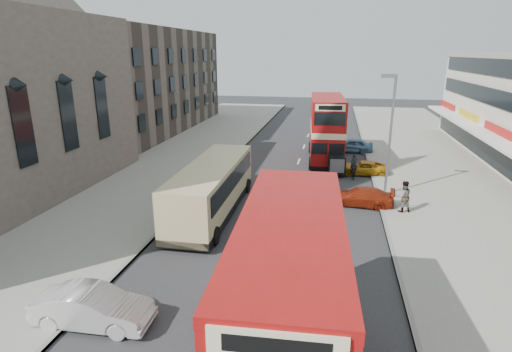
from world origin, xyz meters
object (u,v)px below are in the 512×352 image
Objects in this scene: coach at (212,187)px; bus_second at (327,129)px; bus_main at (289,312)px; car_right_a at (361,197)px; pedestrian_near at (404,196)px; car_left_front at (93,307)px; street_lamp at (390,127)px; cyclist at (354,170)px; car_right_b at (363,168)px; car_right_c at (352,145)px.

bus_second is at bearing 64.83° from coach.
coach is at bearing -67.65° from bus_main.
car_right_a is 2.10× the size of pedestrian_near.
pedestrian_near is at bearing 108.70° from bus_second.
car_left_front reaches higher than car_right_a.
street_lamp reaches higher than cyclist.
pedestrian_near is 1.02× the size of cyclist.
pedestrian_near is (1.92, -8.06, 0.59)m from car_right_b.
car_right_a is at bearing -103.05° from bus_main.
car_left_front reaches higher than car_right_b.
bus_main reaches higher than car_left_front.
car_right_b is (3.33, 23.02, -2.26)m from bus_main.
pedestrian_near is at bearing -68.61° from cyclist.
cyclist is at bearing -172.47° from car_right_a.
car_left_front is at bearing -115.42° from cyclist.
cyclist is (-2.65, 6.98, -0.50)m from pedestrian_near.
coach is at bearing -133.27° from cyclist.
car_left_front is at bearing -96.54° from coach.
bus_second reaches higher than car_right_a.
coach is 19.72m from car_right_c.
coach reaches higher than pedestrian_near.
pedestrian_near is at bearing 12.53° from car_right_b.
car_right_c is at bearing -128.13° from bus_second.
car_left_front is at bearing 69.50° from bus_second.
coach is at bearing -26.43° from car_right_c.
street_lamp is 13.22m from car_right_c.
car_right_b is at bearing 4.94° from car_right_c.
cyclist reaches higher than car_right_a.
bus_second is 5.50m from car_right_b.
car_right_b is at bearing 46.25° from coach.
coach is 11.15m from car_left_front.
car_right_a is (10.03, 14.05, -0.11)m from car_left_front.
coach is (-6.36, -14.04, -1.21)m from bus_second.
bus_second is 11.57m from car_right_a.
cyclist is at bearing 111.18° from bus_second.
car_right_c is 2.07× the size of pedestrian_near.
car_right_c is at bearing -20.85° from car_left_front.
car_right_b is 2.03× the size of cyclist.
coach is at bearing -153.92° from street_lamp.
cyclist reaches higher than car_left_front.
coach reaches higher than car_right_c.
coach is at bearing 61.71° from bus_second.
coach is 5.51× the size of pedestrian_near.
car_right_c is at bearing -176.02° from car_right_b.
coach is (-10.58, -5.18, -3.10)m from street_lamp.
pedestrian_near is at bearing -112.31° from bus_main.
bus_second is 5.13× the size of pedestrian_near.
bus_main is at bearing -96.15° from cyclist.
car_left_front is at bearing -125.77° from street_lamp.
street_lamp is 6.62m from car_right_b.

